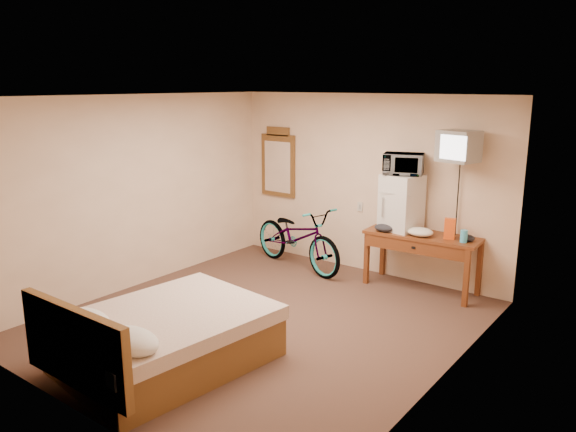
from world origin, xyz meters
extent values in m
plane|color=#482F24|center=(0.00, 0.00, 0.00)|extent=(4.60, 4.60, 0.00)
plane|color=silver|center=(0.00, 0.00, 2.50)|extent=(4.60, 4.60, 0.00)
cube|color=beige|center=(0.00, 2.30, 1.25)|extent=(4.20, 0.04, 2.50)
cube|color=beige|center=(0.00, -2.30, 1.25)|extent=(4.20, 0.04, 2.50)
cube|color=beige|center=(-2.10, 0.00, 1.25)|extent=(0.04, 4.60, 2.50)
cube|color=beige|center=(2.10, 0.00, 1.25)|extent=(0.04, 4.60, 2.50)
cube|color=beige|center=(-0.08, 2.29, 0.92)|extent=(0.08, 0.01, 0.13)
cube|color=maroon|center=(0.99, 2.04, 0.73)|extent=(1.48, 0.64, 0.04)
cube|color=maroon|center=(0.32, 1.81, 0.35)|extent=(0.06, 0.06, 0.71)
cube|color=maroon|center=(1.67, 1.81, 0.35)|extent=(0.06, 0.06, 0.71)
cube|color=maroon|center=(0.32, 2.27, 0.35)|extent=(0.06, 0.06, 0.71)
cube|color=maroon|center=(1.67, 2.27, 0.35)|extent=(0.06, 0.06, 0.71)
cube|color=maroon|center=(0.99, 1.79, 0.63)|extent=(1.33, 0.12, 0.16)
cube|color=black|center=(0.99, 1.77, 0.63)|extent=(0.05, 0.02, 0.03)
cube|color=silver|center=(0.67, 2.05, 1.12)|extent=(0.52, 0.50, 0.74)
cube|color=gray|center=(0.67, 1.83, 1.26)|extent=(0.45, 0.01, 0.00)
cylinder|color=gray|center=(0.51, 1.83, 1.07)|extent=(0.02, 0.02, 0.26)
imported|color=silver|center=(0.67, 2.05, 1.62)|extent=(0.58, 0.49, 0.27)
cube|color=#EE5215|center=(1.35, 2.01, 0.88)|extent=(0.15, 0.11, 0.26)
cylinder|color=#42B6E3|center=(1.55, 1.97, 0.83)|extent=(0.09, 0.09, 0.15)
ellipsoid|color=white|center=(1.00, 1.92, 0.80)|extent=(0.34, 0.26, 0.10)
ellipsoid|color=black|center=(0.54, 1.84, 0.80)|extent=(0.26, 0.20, 0.10)
ellipsoid|color=black|center=(1.57, 2.05, 0.79)|extent=(0.18, 0.14, 0.08)
cube|color=black|center=(1.39, 2.28, 1.81)|extent=(0.14, 0.02, 0.14)
cylinder|color=black|center=(1.39, 2.24, 1.81)|extent=(0.05, 0.30, 0.05)
cube|color=gray|center=(1.39, 2.02, 1.90)|extent=(0.50, 0.45, 0.37)
cube|color=white|center=(1.39, 1.84, 1.90)|extent=(0.35, 0.10, 0.29)
cube|color=black|center=(1.39, 2.20, 1.90)|extent=(0.26, 0.08, 0.23)
cube|color=brown|center=(-1.55, 2.27, 1.38)|extent=(0.63, 0.04, 0.96)
cube|color=brown|center=(-1.55, 2.27, 1.91)|extent=(0.42, 0.04, 0.13)
cube|color=white|center=(-1.55, 2.25, 1.36)|extent=(0.50, 0.01, 0.79)
imported|color=black|center=(-0.81, 1.78, 0.47)|extent=(1.87, 1.02, 0.93)
cube|color=brown|center=(-0.10, -1.30, 0.20)|extent=(1.59, 1.99, 0.40)
cube|color=beige|center=(-0.10, -1.30, 0.45)|extent=(1.63, 2.03, 0.14)
cube|color=brown|center=(-0.10, -2.26, 0.55)|extent=(1.38, 0.08, 0.70)
ellipsoid|color=silver|center=(-0.42, -1.95, 0.58)|extent=(0.57, 0.35, 0.20)
ellipsoid|color=silver|center=(0.22, -1.95, 0.58)|extent=(0.57, 0.35, 0.20)
camera|label=1|loc=(3.79, -4.54, 2.63)|focal=35.00mm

